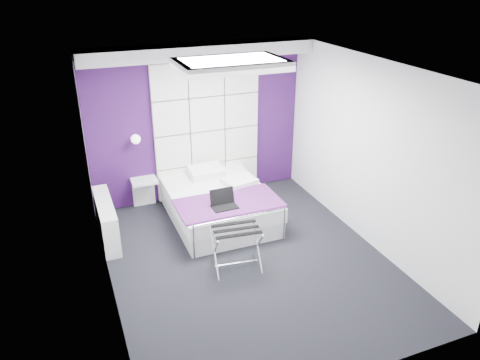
# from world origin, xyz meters

# --- Properties ---
(floor) EXTENTS (4.40, 4.40, 0.00)m
(floor) POSITION_xyz_m (0.00, 0.00, 0.00)
(floor) COLOR black
(floor) RESTS_ON ground
(ceiling) EXTENTS (4.40, 4.40, 0.00)m
(ceiling) POSITION_xyz_m (0.00, 0.00, 2.60)
(ceiling) COLOR white
(ceiling) RESTS_ON wall_back
(wall_back) EXTENTS (3.60, 0.00, 3.60)m
(wall_back) POSITION_xyz_m (0.00, 2.20, 1.30)
(wall_back) COLOR white
(wall_back) RESTS_ON floor
(wall_left) EXTENTS (0.00, 4.40, 4.40)m
(wall_left) POSITION_xyz_m (-1.80, 0.00, 1.30)
(wall_left) COLOR white
(wall_left) RESTS_ON floor
(wall_right) EXTENTS (0.00, 4.40, 4.40)m
(wall_right) POSITION_xyz_m (1.80, 0.00, 1.30)
(wall_right) COLOR white
(wall_right) RESTS_ON floor
(accent_wall) EXTENTS (3.58, 0.02, 2.58)m
(accent_wall) POSITION_xyz_m (0.00, 2.19, 1.30)
(accent_wall) COLOR #341047
(accent_wall) RESTS_ON wall_back
(soffit) EXTENTS (3.58, 0.50, 0.20)m
(soffit) POSITION_xyz_m (0.00, 1.95, 2.50)
(soffit) COLOR silver
(soffit) RESTS_ON wall_back
(headboard) EXTENTS (1.80, 0.08, 2.30)m
(headboard) POSITION_xyz_m (0.15, 2.14, 1.17)
(headboard) COLOR silver
(headboard) RESTS_ON wall_back
(skylight) EXTENTS (1.36, 0.86, 0.12)m
(skylight) POSITION_xyz_m (0.00, 0.60, 2.55)
(skylight) COLOR white
(skylight) RESTS_ON ceiling
(wall_lamp) EXTENTS (0.15, 0.15, 0.15)m
(wall_lamp) POSITION_xyz_m (-1.05, 2.06, 1.22)
(wall_lamp) COLOR white
(wall_lamp) RESTS_ON wall_back
(radiator) EXTENTS (0.22, 1.20, 0.60)m
(radiator) POSITION_xyz_m (-1.69, 1.30, 0.30)
(radiator) COLOR silver
(radiator) RESTS_ON floor
(bed) EXTENTS (1.52, 1.83, 0.65)m
(bed) POSITION_xyz_m (0.01, 1.22, 0.27)
(bed) COLOR silver
(bed) RESTS_ON floor
(nightstand) EXTENTS (0.41, 0.32, 0.05)m
(nightstand) POSITION_xyz_m (-0.98, 2.02, 0.50)
(nightstand) COLOR silver
(nightstand) RESTS_ON wall_back
(luggage_rack) EXTENTS (0.60, 0.44, 0.59)m
(luggage_rack) POSITION_xyz_m (-0.20, -0.08, 0.30)
(luggage_rack) COLOR silver
(luggage_rack) RESTS_ON floor
(laptop) EXTENTS (0.36, 0.26, 0.26)m
(laptop) POSITION_xyz_m (-0.10, 0.70, 0.57)
(laptop) COLOR black
(laptop) RESTS_ON bed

